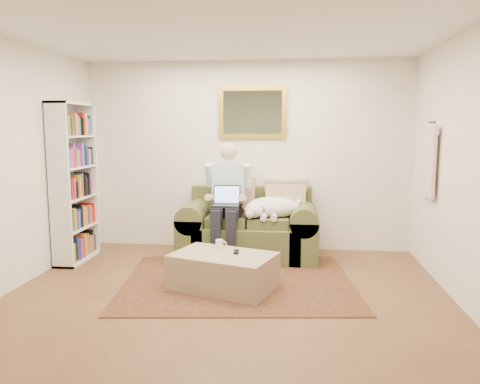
% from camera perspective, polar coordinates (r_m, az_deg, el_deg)
% --- Properties ---
extents(room_shell, '(4.51, 5.00, 2.61)m').
position_cam_1_polar(room_shell, '(4.39, -2.05, 2.77)').
color(room_shell, brown).
rests_on(room_shell, ground).
extents(rug, '(2.71, 2.27, 0.01)m').
position_cam_1_polar(rug, '(5.25, -0.25, -10.86)').
color(rug, black).
rests_on(rug, room_shell).
extents(sofa, '(1.78, 0.90, 1.07)m').
position_cam_1_polar(sofa, '(6.17, 1.09, -5.10)').
color(sofa, '#535B30').
rests_on(sofa, room_shell).
extents(seated_man, '(0.59, 0.84, 1.50)m').
position_cam_1_polar(seated_man, '(5.96, -1.60, -1.24)').
color(seated_man, '#8CCCD8').
rests_on(seated_man, sofa).
extents(laptop, '(0.35, 0.27, 0.25)m').
position_cam_1_polar(laptop, '(5.89, -1.70, -1.00)').
color(laptop, black).
rests_on(laptop, seated_man).
extents(sleeping_dog, '(0.73, 0.46, 0.27)m').
position_cam_1_polar(sleeping_dog, '(5.99, 4.06, -1.88)').
color(sleeping_dog, white).
rests_on(sleeping_dog, sofa).
extents(ottoman, '(1.19, 0.96, 0.38)m').
position_cam_1_polar(ottoman, '(4.99, -2.06, -9.65)').
color(ottoman, tan).
rests_on(ottoman, room_shell).
extents(coffee_mug, '(0.08, 0.08, 0.10)m').
position_cam_1_polar(coffee_mug, '(5.14, -2.52, -6.38)').
color(coffee_mug, white).
rests_on(coffee_mug, ottoman).
extents(tv_remote, '(0.06, 0.15, 0.02)m').
position_cam_1_polar(tv_remote, '(4.98, -0.47, -7.30)').
color(tv_remote, black).
rests_on(tv_remote, ottoman).
extents(bookshelf, '(0.28, 0.80, 2.00)m').
position_cam_1_polar(bookshelf, '(6.26, -19.60, 1.06)').
color(bookshelf, white).
rests_on(bookshelf, room_shell).
extents(wall_mirror, '(0.94, 0.04, 0.72)m').
position_cam_1_polar(wall_mirror, '(6.47, 1.53, 9.70)').
color(wall_mirror, gold).
rests_on(wall_mirror, room_shell).
extents(hanging_shirt, '(0.06, 0.52, 0.90)m').
position_cam_1_polar(hanging_shirt, '(5.79, 22.00, 3.92)').
color(hanging_shirt, '#F8D5CD').
rests_on(hanging_shirt, room_shell).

